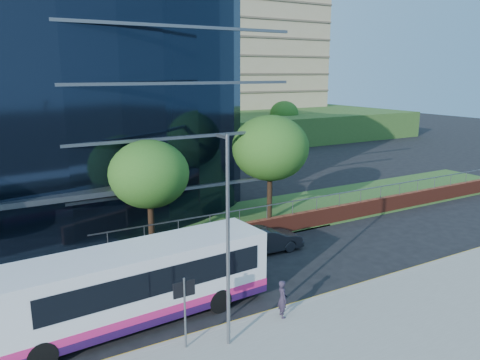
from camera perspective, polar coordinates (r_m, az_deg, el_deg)
grass_verge at (r=38.74m, az=12.65°, el=-2.55°), size 36.00×8.00×0.12m
retaining_wall at (r=33.36m, az=11.94°, el=-4.05°), size 34.00×0.40×2.11m
apartment_block at (r=80.76m, az=-5.75°, el=13.54°), size 60.00×42.00×30.00m
street_sign at (r=17.78m, az=-6.80°, el=-14.10°), size 0.85×0.09×2.80m
tree_far_c at (r=27.24m, az=-11.02°, el=0.69°), size 4.62×4.62×6.51m
tree_far_d at (r=31.98m, az=3.71°, el=3.90°), size 5.28×5.28×7.44m
tree_dist_e at (r=62.03m, az=-5.71°, el=7.65°), size 4.62×4.62×6.51m
tree_dist_f at (r=71.81m, az=5.41°, el=8.12°), size 4.29×4.29×6.05m
streetlight_east at (r=16.98m, az=-1.53°, el=-6.91°), size 0.15×0.77×8.00m
city_bus at (r=20.19m, az=-12.69°, el=-12.30°), size 12.00×3.45×3.21m
parked_car at (r=27.34m, az=3.05°, el=-7.33°), size 4.55×1.76×1.48m
pedestrian at (r=20.29m, az=5.20°, el=-14.21°), size 0.52×0.67×1.63m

